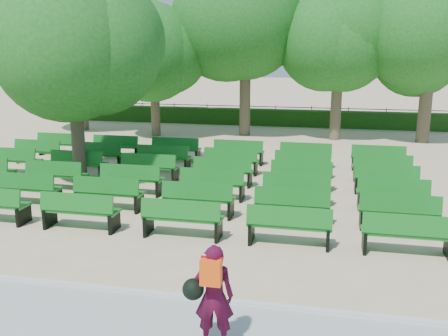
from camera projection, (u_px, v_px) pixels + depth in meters
name	position (u px, v px, depth m)	size (l,w,h in m)	color
ground	(189.00, 194.00, 14.92)	(120.00, 120.00, 0.00)	#CEB189
paving	(61.00, 323.00, 7.88)	(30.00, 2.20, 0.06)	#AFAFAA
curb	(94.00, 288.00, 8.97)	(30.00, 0.12, 0.10)	silver
hedge	(257.00, 117.00, 28.13)	(26.00, 0.70, 0.90)	#1E4E14
fence	(258.00, 124.00, 28.61)	(26.00, 0.10, 1.02)	black
tree_line	(245.00, 137.00, 24.43)	(21.80, 6.80, 7.04)	#1D661E
bench_array	(179.00, 186.00, 15.43)	(1.89, 0.72, 1.17)	#136F1D
tree_among	(72.00, 48.00, 15.60)	(4.37, 4.37, 6.25)	brown
person	(212.00, 295.00, 7.05)	(0.75, 0.47, 1.55)	#3F0922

